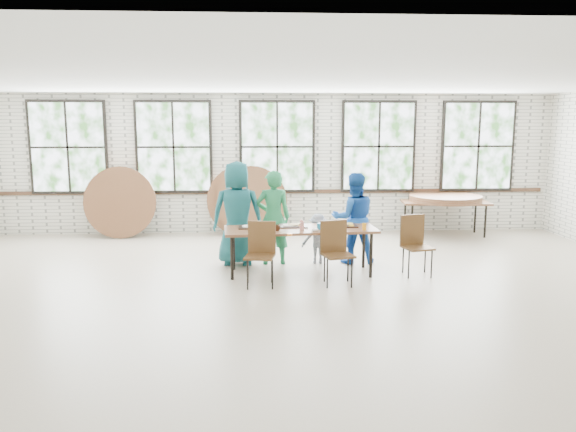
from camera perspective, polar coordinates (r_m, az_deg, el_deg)
The scene contains 13 objects.
room at distance 12.13m, azimuth -1.11°, elevation 6.83°, with size 12.00×12.00×12.00m.
dining_table at distance 8.92m, azimuth 1.28°, elevation -1.57°, with size 2.45×0.96×0.74m.
chair_near_left at distance 8.35m, azimuth -2.77°, elevation -3.27°, with size 0.49×0.48×0.95m.
chair_near_right at distance 8.44m, azimuth 4.87°, elevation -3.15°, with size 0.51×0.50×0.95m.
chair_spare at distance 9.14m, azimuth 12.76°, elevation -2.37°, with size 0.50×0.49×0.95m.
adult_teal at distance 9.50m, azimuth -5.16°, elevation 0.27°, with size 0.86×0.56×1.77m, color #1A5563.
adult_green at distance 9.51m, azimuth -1.51°, elevation -0.16°, with size 0.59×0.38×1.61m, color #1F7647.
toddler at distance 9.64m, azimuth 3.05°, elevation -2.31°, with size 0.56×0.32×0.86m, color #111D36.
adult_blue at distance 9.66m, azimuth 6.68°, elevation -0.22°, with size 0.76×0.59×1.56m, color #174BA5.
storage_table at distance 12.35m, azimuth 15.67°, elevation 1.20°, with size 1.86×0.92×0.74m.
tabletop_clutter at distance 8.89m, azimuth 1.95°, elevation -1.11°, with size 1.99×0.64×0.11m.
round_tops_stacked at distance 12.34m, azimuth 15.69°, elevation 1.75°, with size 1.50×1.50×0.13m.
round_tops_leaning at distance 12.01m, azimuth -10.53°, elevation 1.40°, with size 4.26×0.43×1.49m.
Camera 1 is at (-0.47, -7.67, 2.42)m, focal length 35.00 mm.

